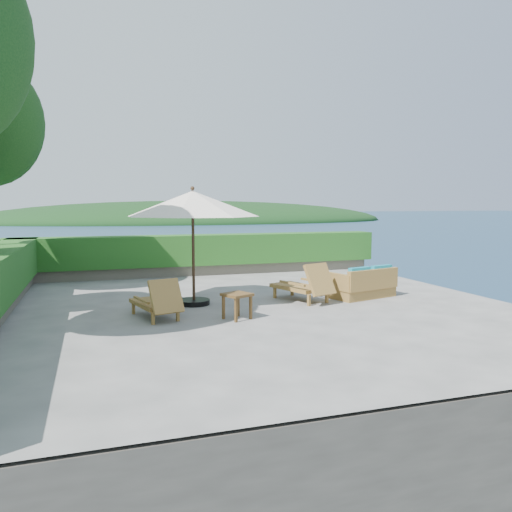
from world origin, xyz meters
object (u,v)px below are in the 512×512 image
object	(u,v)px
side_table	(237,298)
wicker_loveseat	(363,285)
patio_umbrella	(193,205)
lounge_right	(304,285)
lounge_left	(157,301)

from	to	relation	value
side_table	wicker_loveseat	xyz separation A→B (m)	(3.74, 1.32, -0.13)
patio_umbrella	lounge_right	size ratio (longest dim) A/B	2.23
patio_umbrella	side_table	distance (m)	2.68
patio_umbrella	lounge_right	bearing A→B (deg)	-10.14
wicker_loveseat	patio_umbrella	bearing A→B (deg)	158.52
patio_umbrella	lounge_right	world-z (taller)	patio_umbrella
lounge_right	wicker_loveseat	size ratio (longest dim) A/B	0.99
lounge_right	lounge_left	bearing A→B (deg)	172.74
wicker_loveseat	lounge_right	bearing A→B (deg)	165.01
patio_umbrella	lounge_left	xyz separation A→B (m)	(-1.01, -1.25, -1.99)
lounge_right	side_table	distance (m)	2.47
lounge_left	lounge_right	size ratio (longest dim) A/B	0.90
lounge_left	lounge_right	bearing A→B (deg)	-2.97
patio_umbrella	side_table	world-z (taller)	patio_umbrella
lounge_left	wicker_loveseat	size ratio (longest dim) A/B	0.89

